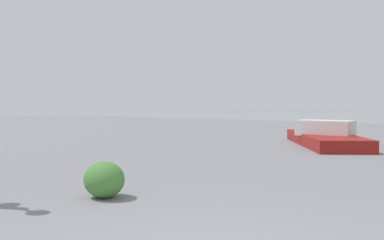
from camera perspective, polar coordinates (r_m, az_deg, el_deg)
shrub_low at (r=6.60m, az=-11.76°, el=-7.87°), size 0.65×0.59×0.55m
boat at (r=14.59m, az=17.51°, el=-2.47°), size 3.99×4.85×0.95m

